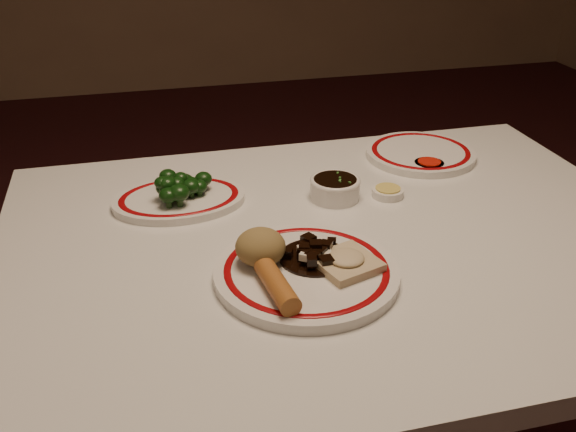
# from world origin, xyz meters

# --- Properties ---
(dining_table) EXTENTS (1.20, 0.90, 0.75)m
(dining_table) POSITION_xyz_m (0.00, 0.00, 0.66)
(dining_table) COLOR silver
(dining_table) RESTS_ON ground
(main_plate) EXTENTS (0.39, 0.39, 0.02)m
(main_plate) POSITION_xyz_m (-0.10, -0.11, 0.76)
(main_plate) COLOR white
(main_plate) RESTS_ON dining_table
(rice_mound) EXTENTS (0.08, 0.08, 0.06)m
(rice_mound) POSITION_xyz_m (-0.16, -0.08, 0.80)
(rice_mound) COLOR olive
(rice_mound) RESTS_ON main_plate
(spring_roll) EXTENTS (0.05, 0.12, 0.03)m
(spring_roll) POSITION_xyz_m (-0.16, -0.17, 0.78)
(spring_roll) COLOR #AD682A
(spring_roll) RESTS_ON main_plate
(fried_wonton) EXTENTS (0.11, 0.11, 0.03)m
(fried_wonton) POSITION_xyz_m (-0.03, -0.13, 0.78)
(fried_wonton) COLOR #C5B38B
(fried_wonton) RESTS_ON main_plate
(stirfry_heap) EXTENTS (0.12, 0.12, 0.03)m
(stirfry_heap) POSITION_xyz_m (-0.08, -0.09, 0.78)
(stirfry_heap) COLOR black
(stirfry_heap) RESTS_ON main_plate
(broccoli_plate) EXTENTS (0.26, 0.23, 0.02)m
(broccoli_plate) POSITION_xyz_m (-0.27, 0.20, 0.76)
(broccoli_plate) COLOR white
(broccoli_plate) RESTS_ON dining_table
(broccoli_pile) EXTENTS (0.11, 0.12, 0.05)m
(broccoli_pile) POSITION_xyz_m (-0.26, 0.20, 0.79)
(broccoli_pile) COLOR #23471C
(broccoli_pile) RESTS_ON broccoli_plate
(soy_bowl) EXTENTS (0.10, 0.10, 0.04)m
(soy_bowl) POSITION_xyz_m (0.04, 0.15, 0.77)
(soy_bowl) COLOR white
(soy_bowl) RESTS_ON dining_table
(sweet_sour_dish) EXTENTS (0.06, 0.06, 0.02)m
(sweet_sour_dish) POSITION_xyz_m (0.28, 0.23, 0.76)
(sweet_sour_dish) COLOR white
(sweet_sour_dish) RESTS_ON dining_table
(mustard_dish) EXTENTS (0.06, 0.06, 0.02)m
(mustard_dish) POSITION_xyz_m (0.14, 0.13, 0.76)
(mustard_dish) COLOR white
(mustard_dish) RESTS_ON dining_table
(far_plate) EXTENTS (0.26, 0.26, 0.02)m
(far_plate) POSITION_xyz_m (0.29, 0.30, 0.76)
(far_plate) COLOR white
(far_plate) RESTS_ON dining_table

